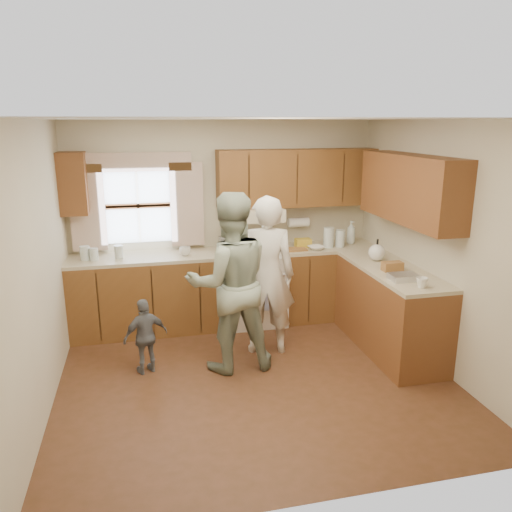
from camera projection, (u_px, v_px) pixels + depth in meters
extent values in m
plane|color=#462A15|center=(255.00, 377.00, 4.99)|extent=(3.80, 3.80, 0.00)
plane|color=white|center=(255.00, 119.00, 4.34)|extent=(3.80, 3.80, 0.00)
plane|color=beige|center=(224.00, 222.00, 6.31)|extent=(3.80, 0.00, 3.80)
plane|color=beige|center=(320.00, 331.00, 3.02)|extent=(3.80, 0.00, 3.80)
plane|color=beige|center=(38.00, 270.00, 4.25)|extent=(0.00, 3.50, 3.50)
plane|color=beige|center=(437.00, 246.00, 5.08)|extent=(0.00, 3.50, 3.50)
cube|color=#482A0F|center=(149.00, 295.00, 6.02)|extent=(1.82, 0.60, 0.90)
cube|color=#482A0F|center=(327.00, 282.00, 6.52)|extent=(1.22, 0.60, 0.90)
cube|color=#42240F|center=(389.00, 311.00, 5.53)|extent=(0.60, 1.65, 0.90)
cube|color=#C5B894|center=(146.00, 258.00, 5.90)|extent=(1.82, 0.60, 0.04)
cube|color=#C5B894|center=(328.00, 247.00, 6.39)|extent=(1.22, 0.60, 0.04)
cube|color=#C5B894|center=(392.00, 270.00, 5.40)|extent=(0.60, 1.65, 0.04)
cube|color=#482A0F|center=(297.00, 178.00, 6.21)|extent=(2.00, 0.33, 0.70)
cube|color=#42240F|center=(73.00, 184.00, 5.63)|extent=(0.30, 0.33, 0.70)
cube|color=#42240F|center=(410.00, 189.00, 5.20)|extent=(0.33, 1.65, 0.70)
cube|color=beige|center=(251.00, 214.00, 6.13)|extent=(0.76, 0.45, 0.15)
cube|color=silver|center=(138.00, 206.00, 6.00)|extent=(0.90, 0.03, 0.90)
cube|color=#FFB14B|center=(87.00, 208.00, 5.83)|extent=(0.40, 0.05, 1.02)
cube|color=#FFB14B|center=(187.00, 204.00, 6.08)|extent=(0.40, 0.05, 1.02)
cube|color=#FFB14B|center=(135.00, 162.00, 5.82)|extent=(1.30, 0.05, 0.22)
cylinder|color=white|center=(298.00, 222.00, 6.43)|extent=(0.27, 0.12, 0.12)
imported|color=silver|center=(185.00, 251.00, 5.90)|extent=(0.15, 0.15, 0.10)
imported|color=silver|center=(351.00, 232.00, 6.48)|extent=(0.15, 0.15, 0.29)
imported|color=silver|center=(316.00, 248.00, 6.17)|extent=(0.24, 0.24, 0.05)
imported|color=silver|center=(422.00, 283.00, 4.75)|extent=(0.12, 0.12, 0.10)
cylinder|color=silver|center=(85.00, 253.00, 5.70)|extent=(0.11, 0.11, 0.16)
cylinder|color=silver|center=(94.00, 254.00, 5.69)|extent=(0.10, 0.10, 0.14)
cube|color=olive|center=(296.00, 249.00, 6.16)|extent=(0.25, 0.19, 0.02)
cube|color=gold|center=(303.00, 243.00, 6.30)|extent=(0.19, 0.14, 0.11)
cylinder|color=silver|center=(329.00, 237.00, 6.28)|extent=(0.13, 0.13, 0.25)
cylinder|color=silver|center=(340.00, 238.00, 6.31)|extent=(0.12, 0.12, 0.22)
sphere|color=silver|center=(377.00, 252.00, 5.68)|extent=(0.19, 0.19, 0.19)
cube|color=olive|center=(392.00, 266.00, 5.30)|extent=(0.21, 0.12, 0.10)
cube|color=silver|center=(403.00, 277.00, 4.99)|extent=(0.27, 0.19, 0.06)
cylinder|color=silver|center=(119.00, 252.00, 5.78)|extent=(0.10, 0.10, 0.15)
cube|color=silver|center=(253.00, 288.00, 6.28)|extent=(0.76, 0.64, 0.90)
cube|color=#B7B7BC|center=(249.00, 242.00, 6.39)|extent=(0.76, 0.10, 0.16)
cylinder|color=#B7B7BC|center=(259.00, 276.00, 5.92)|extent=(0.68, 0.03, 0.03)
cube|color=#4D65B5|center=(263.00, 294.00, 5.97)|extent=(0.22, 0.02, 0.42)
cylinder|color=black|center=(237.00, 251.00, 6.24)|extent=(0.18, 0.18, 0.01)
cylinder|color=black|center=(265.00, 250.00, 6.32)|extent=(0.18, 0.18, 0.01)
cylinder|color=black|center=(241.00, 257.00, 6.00)|extent=(0.18, 0.18, 0.01)
cylinder|color=black|center=(270.00, 255.00, 6.08)|extent=(0.18, 0.18, 0.01)
imported|color=silver|center=(266.00, 276.00, 5.37)|extent=(0.71, 0.54, 1.74)
imported|color=#283D31|center=(230.00, 283.00, 4.99)|extent=(0.92, 0.73, 1.83)
imported|color=slate|center=(146.00, 336.00, 5.01)|extent=(0.50, 0.34, 0.78)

